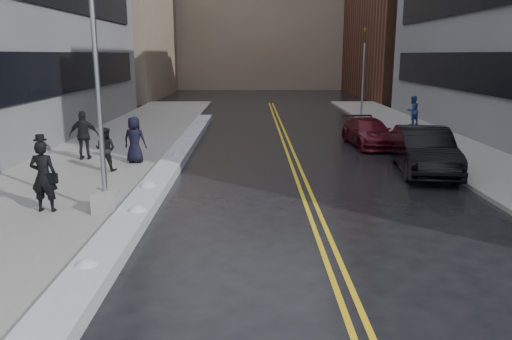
{
  "coord_description": "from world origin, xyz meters",
  "views": [
    {
      "loc": [
        0.73,
        -11.23,
        4.41
      ],
      "look_at": [
        0.85,
        2.11,
        1.3
      ],
      "focal_mm": 35.0,
      "sensor_mm": 36.0,
      "label": 1
    }
  ],
  "objects_px": {
    "lamppost": "(101,126)",
    "pedestrian_d": "(84,135)",
    "traffic_signal": "(363,69)",
    "car_black": "(424,151)",
    "car_maroon": "(369,133)",
    "pedestrian_fedora": "(44,176)",
    "pedestrian_c": "(135,140)",
    "pedestrian_east": "(413,111)",
    "fire_hydrant": "(442,145)",
    "pedestrian_b": "(106,149)"
  },
  "relations": [
    {
      "from": "pedestrian_c",
      "to": "car_maroon",
      "type": "distance_m",
      "value": 11.31
    },
    {
      "from": "pedestrian_c",
      "to": "car_black",
      "type": "distance_m",
      "value": 11.25
    },
    {
      "from": "traffic_signal",
      "to": "pedestrian_east",
      "type": "relative_size",
      "value": 3.36
    },
    {
      "from": "pedestrian_d",
      "to": "car_black",
      "type": "relative_size",
      "value": 0.39
    },
    {
      "from": "pedestrian_east",
      "to": "car_maroon",
      "type": "distance_m",
      "value": 7.53
    },
    {
      "from": "pedestrian_fedora",
      "to": "car_black",
      "type": "bearing_deg",
      "value": -155.76
    },
    {
      "from": "pedestrian_fedora",
      "to": "pedestrian_c",
      "type": "relative_size",
      "value": 1.08
    },
    {
      "from": "lamppost",
      "to": "pedestrian_d",
      "type": "height_order",
      "value": "lamppost"
    },
    {
      "from": "pedestrian_c",
      "to": "fire_hydrant",
      "type": "bearing_deg",
      "value": -163.81
    },
    {
      "from": "lamppost",
      "to": "pedestrian_fedora",
      "type": "xyz_separation_m",
      "value": [
        -1.67,
        0.07,
        -1.39
      ]
    },
    {
      "from": "pedestrian_b",
      "to": "car_black",
      "type": "relative_size",
      "value": 0.31
    },
    {
      "from": "pedestrian_c",
      "to": "lamppost",
      "type": "bearing_deg",
      "value": 104.98
    },
    {
      "from": "fire_hydrant",
      "to": "pedestrian_fedora",
      "type": "xyz_separation_m",
      "value": [
        -13.97,
        -7.93,
        0.6
      ]
    },
    {
      "from": "fire_hydrant",
      "to": "pedestrian_c",
      "type": "height_order",
      "value": "pedestrian_c"
    },
    {
      "from": "lamppost",
      "to": "traffic_signal",
      "type": "distance_m",
      "value": 24.98
    },
    {
      "from": "pedestrian_d",
      "to": "pedestrian_b",
      "type": "bearing_deg",
      "value": 118.4
    },
    {
      "from": "car_black",
      "to": "car_maroon",
      "type": "relative_size",
      "value": 1.14
    },
    {
      "from": "pedestrian_c",
      "to": "pedestrian_east",
      "type": "xyz_separation_m",
      "value": [
        14.51,
        10.72,
        -0.03
      ]
    },
    {
      "from": "traffic_signal",
      "to": "pedestrian_fedora",
      "type": "relative_size",
      "value": 3.02
    },
    {
      "from": "pedestrian_fedora",
      "to": "pedestrian_east",
      "type": "bearing_deg",
      "value": -130.85
    },
    {
      "from": "lamppost",
      "to": "traffic_signal",
      "type": "bearing_deg",
      "value": 61.79
    },
    {
      "from": "car_maroon",
      "to": "lamppost",
      "type": "bearing_deg",
      "value": -136.52
    },
    {
      "from": "traffic_signal",
      "to": "car_black",
      "type": "relative_size",
      "value": 1.15
    },
    {
      "from": "pedestrian_b",
      "to": "car_black",
      "type": "height_order",
      "value": "pedestrian_b"
    },
    {
      "from": "pedestrian_d",
      "to": "car_maroon",
      "type": "xyz_separation_m",
      "value": [
        12.63,
        3.75,
        -0.49
      ]
    },
    {
      "from": "lamppost",
      "to": "pedestrian_b",
      "type": "relative_size",
      "value": 4.68
    },
    {
      "from": "lamppost",
      "to": "pedestrian_c",
      "type": "height_order",
      "value": "lamppost"
    },
    {
      "from": "pedestrian_b",
      "to": "traffic_signal",
      "type": "bearing_deg",
      "value": -117.59
    },
    {
      "from": "lamppost",
      "to": "pedestrian_fedora",
      "type": "height_order",
      "value": "lamppost"
    },
    {
      "from": "lamppost",
      "to": "pedestrian_d",
      "type": "xyz_separation_m",
      "value": [
        -2.87,
        7.1,
        -1.38
      ]
    },
    {
      "from": "pedestrian_c",
      "to": "car_black",
      "type": "bearing_deg",
      "value": -176.99
    },
    {
      "from": "pedestrian_b",
      "to": "pedestrian_east",
      "type": "bearing_deg",
      "value": -131.25
    },
    {
      "from": "fire_hydrant",
      "to": "traffic_signal",
      "type": "xyz_separation_m",
      "value": [
        -0.5,
        14.0,
        2.85
      ]
    },
    {
      "from": "lamppost",
      "to": "pedestrian_d",
      "type": "distance_m",
      "value": 7.78
    },
    {
      "from": "lamppost",
      "to": "fire_hydrant",
      "type": "distance_m",
      "value": 14.81
    },
    {
      "from": "pedestrian_d",
      "to": "pedestrian_east",
      "type": "bearing_deg",
      "value": -155.81
    },
    {
      "from": "traffic_signal",
      "to": "pedestrian_d",
      "type": "bearing_deg",
      "value": -134.55
    },
    {
      "from": "lamppost",
      "to": "fire_hydrant",
      "type": "bearing_deg",
      "value": 33.04
    },
    {
      "from": "pedestrian_b",
      "to": "pedestrian_d",
      "type": "height_order",
      "value": "pedestrian_d"
    },
    {
      "from": "lamppost",
      "to": "traffic_signal",
      "type": "xyz_separation_m",
      "value": [
        11.8,
        22.0,
        0.87
      ]
    },
    {
      "from": "fire_hydrant",
      "to": "pedestrian_c",
      "type": "xyz_separation_m",
      "value": [
        -12.94,
        -1.57,
        0.53
      ]
    },
    {
      "from": "pedestrian_b",
      "to": "pedestrian_east",
      "type": "relative_size",
      "value": 0.91
    },
    {
      "from": "lamppost",
      "to": "traffic_signal",
      "type": "relative_size",
      "value": 1.27
    },
    {
      "from": "pedestrian_b",
      "to": "pedestrian_d",
      "type": "relative_size",
      "value": 0.81
    },
    {
      "from": "traffic_signal",
      "to": "pedestrian_fedora",
      "type": "distance_m",
      "value": 25.84
    },
    {
      "from": "pedestrian_fedora",
      "to": "car_black",
      "type": "height_order",
      "value": "pedestrian_fedora"
    },
    {
      "from": "pedestrian_c",
      "to": "pedestrian_d",
      "type": "relative_size",
      "value": 0.92
    },
    {
      "from": "lamppost",
      "to": "car_maroon",
      "type": "bearing_deg",
      "value": 48.04
    },
    {
      "from": "pedestrian_east",
      "to": "pedestrian_b",
      "type": "bearing_deg",
      "value": 8.71
    },
    {
      "from": "pedestrian_fedora",
      "to": "pedestrian_d",
      "type": "bearing_deg",
      "value": -78.93
    }
  ]
}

